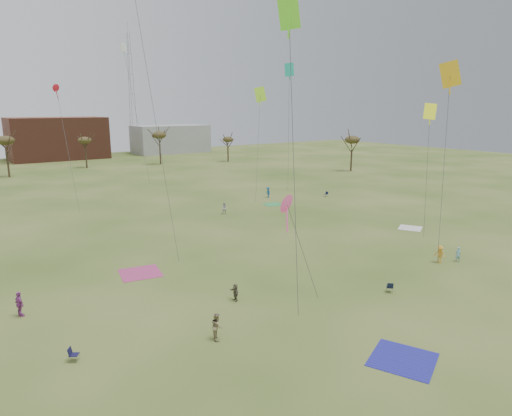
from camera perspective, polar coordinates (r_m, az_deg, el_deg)
ground at (r=35.69m, az=11.44°, el=-12.15°), size 260.00×260.00×0.00m
spectator_fore_b at (r=30.31m, az=-4.98°, el=-14.73°), size 0.96×1.07×1.81m
spectator_fore_c at (r=35.80m, az=-2.65°, el=-10.64°), size 0.51×1.28×1.35m
flyer_mid_b at (r=47.45m, az=22.31°, el=-5.44°), size 0.82×1.21×1.73m
flyer_mid_c at (r=48.54m, az=24.25°, el=-5.36°), size 0.65×0.57×1.49m
spectator_mid_d at (r=37.28m, az=-27.81°, el=-10.75°), size 0.76×1.19×1.89m
spectator_mid_e at (r=63.74m, az=-3.99°, el=-0.04°), size 1.04×0.97×1.70m
flyer_far_c at (r=75.46m, az=1.52°, el=2.01°), size 0.75×1.20×1.79m
blanket_blue at (r=29.83m, az=18.13°, el=-17.83°), size 4.78×4.78×0.03m
blanket_cream at (r=59.66m, az=18.99°, el=-2.43°), size 3.67×3.67×0.03m
blanket_plum at (r=42.84m, az=-14.47°, el=-8.01°), size 4.11×4.11×0.03m
blanket_olive at (r=70.26m, az=2.13°, el=0.47°), size 3.15×3.15×0.03m
camp_chair_left at (r=30.25m, az=-22.10°, el=-17.13°), size 0.73×0.72×0.87m
camp_chair_center at (r=38.99m, az=16.60°, el=-9.83°), size 0.74×0.74×0.87m
camp_chair_right at (r=77.09m, az=8.89°, el=1.61°), size 0.64×0.60×0.87m
kites_aloft at (r=54.00m, az=-11.21°, el=17.79°), size 57.38×64.11×24.79m
tree_line at (r=103.51m, az=-23.57°, el=7.33°), size 117.44×49.32×8.91m
building_brick at (r=145.11m, az=-23.91°, el=8.10°), size 26.00×16.00×12.00m
building_grey at (r=154.19m, az=-10.77°, el=8.60°), size 24.00×12.00×9.00m
radio_tower at (r=156.57m, az=-15.53°, el=13.82°), size 1.51×1.72×41.00m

